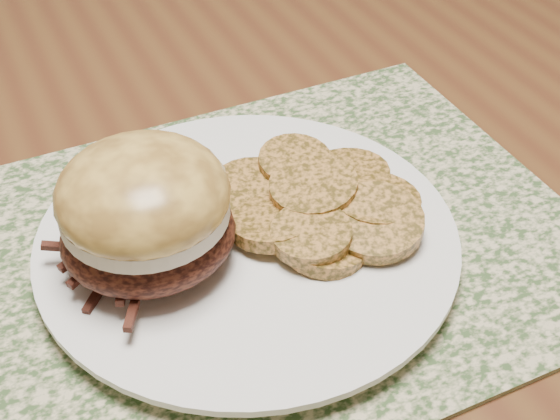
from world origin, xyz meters
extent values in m
cube|color=#593519|center=(0.00, 0.00, 0.73)|extent=(1.50, 0.90, 0.04)
cylinder|color=#593519|center=(0.69, 0.39, 0.35)|extent=(0.06, 0.06, 0.71)
cube|color=#365029|center=(-0.09, -0.20, 0.75)|extent=(0.45, 0.33, 0.00)
cylinder|color=white|center=(-0.09, -0.20, 0.76)|extent=(0.26, 0.26, 0.02)
ellipsoid|color=black|center=(-0.15, -0.20, 0.79)|extent=(0.11, 0.11, 0.04)
cylinder|color=beige|center=(-0.15, -0.20, 0.81)|extent=(0.11, 0.11, 0.01)
ellipsoid|color=gold|center=(-0.15, -0.20, 0.82)|extent=(0.11, 0.11, 0.06)
cylinder|color=#AF7433|center=(-0.07, -0.17, 0.77)|extent=(0.08, 0.08, 0.01)
cylinder|color=#AF7433|center=(-0.04, -0.16, 0.78)|extent=(0.07, 0.07, 0.02)
cylinder|color=#AF7433|center=(-0.01, -0.18, 0.77)|extent=(0.07, 0.07, 0.02)
cylinder|color=#AF7433|center=(-0.08, -0.21, 0.78)|extent=(0.07, 0.07, 0.02)
cylinder|color=#AF7433|center=(-0.04, -0.20, 0.79)|extent=(0.07, 0.07, 0.02)
cylinder|color=#AF7433|center=(-0.01, -0.22, 0.78)|extent=(0.08, 0.08, 0.02)
cylinder|color=#AF7433|center=(-0.05, -0.24, 0.77)|extent=(0.06, 0.06, 0.02)
cylinder|color=#AF7433|center=(-0.02, -0.24, 0.78)|extent=(0.08, 0.08, 0.02)
cylinder|color=#AF7433|center=(-0.06, -0.23, 0.78)|extent=(0.07, 0.07, 0.01)
camera|label=1|loc=(-0.23, -0.55, 1.11)|focal=50.00mm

